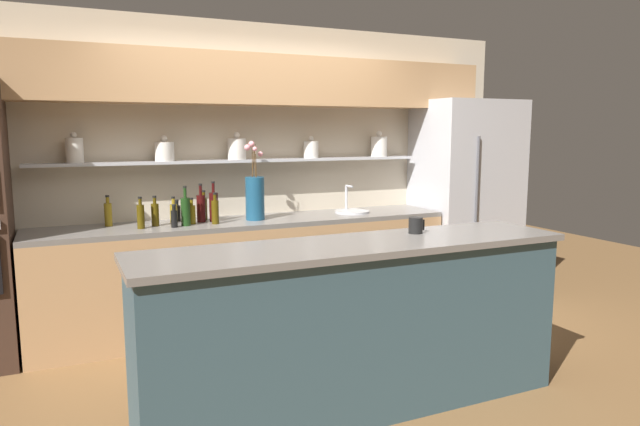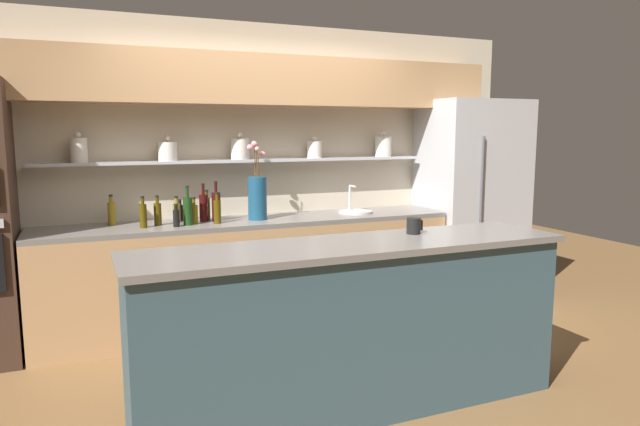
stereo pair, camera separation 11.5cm
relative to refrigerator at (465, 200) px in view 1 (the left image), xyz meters
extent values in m
plane|color=brown|center=(-2.13, -1.20, -0.98)|extent=(12.00, 12.00, 0.00)
cube|color=beige|center=(-2.13, 0.40, 0.32)|extent=(5.20, 0.10, 2.60)
cube|color=#B7B7BC|center=(-2.24, 0.26, 0.43)|extent=(3.41, 0.18, 0.02)
cylinder|color=silver|center=(-3.57, 0.25, 0.54)|extent=(0.13, 0.13, 0.19)
sphere|color=silver|center=(-3.57, 0.25, 0.65)|extent=(0.04, 0.04, 0.04)
cylinder|color=silver|center=(-2.89, 0.25, 0.52)|extent=(0.15, 0.15, 0.15)
sphere|color=silver|center=(-2.89, 0.25, 0.62)|extent=(0.05, 0.05, 0.05)
cylinder|color=silver|center=(-2.28, 0.25, 0.53)|extent=(0.16, 0.16, 0.18)
sphere|color=silver|center=(-2.28, 0.25, 0.65)|extent=(0.05, 0.05, 0.05)
cylinder|color=silver|center=(-1.58, 0.25, 0.52)|extent=(0.14, 0.14, 0.15)
sphere|color=silver|center=(-1.58, 0.25, 0.62)|extent=(0.05, 0.05, 0.05)
cylinder|color=silver|center=(-0.86, 0.25, 0.54)|extent=(0.16, 0.16, 0.19)
sphere|color=silver|center=(-0.86, 0.25, 0.66)|extent=(0.05, 0.05, 0.05)
cube|color=tan|center=(-2.13, 0.18, 1.11)|extent=(4.42, 0.34, 0.42)
cube|color=tan|center=(-2.24, 0.04, -0.54)|extent=(3.51, 0.62, 0.88)
cube|color=slate|center=(-2.24, 0.04, -0.08)|extent=(3.51, 0.62, 0.04)
cube|color=#334C56|center=(-2.13, -1.67, -0.49)|extent=(2.58, 0.55, 0.98)
cube|color=slate|center=(-2.13, -1.67, 0.02)|extent=(2.64, 0.61, 0.04)
cube|color=#B7B7BC|center=(0.00, 0.00, 0.00)|extent=(0.94, 0.70, 1.96)
cylinder|color=#4C4C51|center=(-0.17, -0.37, 0.10)|extent=(0.02, 0.02, 1.08)
cylinder|color=navy|center=(-2.20, 0.02, 0.12)|extent=(0.16, 0.16, 0.36)
cylinder|color=#4C3319|center=(-2.22, 0.02, 0.42)|extent=(0.03, 0.07, 0.24)
sphere|color=pink|center=(-2.25, 0.04, 0.55)|extent=(0.05, 0.05, 0.05)
cylinder|color=#4C3319|center=(-2.19, 0.01, 0.40)|extent=(0.01, 0.02, 0.19)
sphere|color=pink|center=(-2.16, -0.02, 0.49)|extent=(0.04, 0.04, 0.04)
cylinder|color=#4C3319|center=(-2.21, -0.02, 0.42)|extent=(0.02, 0.01, 0.24)
sphere|color=pink|center=(-2.22, -0.06, 0.54)|extent=(0.04, 0.04, 0.04)
cylinder|color=#4C3319|center=(-2.20, 0.03, 0.44)|extent=(0.04, 0.01, 0.27)
sphere|color=pink|center=(-2.21, 0.07, 0.58)|extent=(0.05, 0.05, 0.05)
cylinder|color=#B7B7BC|center=(-1.26, 0.04, -0.05)|extent=(0.32, 0.32, 0.02)
cylinder|color=#B7B7BC|center=(-1.26, 0.16, 0.07)|extent=(0.02, 0.02, 0.22)
cylinder|color=#B7B7BC|center=(-1.26, 0.10, 0.18)|extent=(0.02, 0.12, 0.02)
cylinder|color=olive|center=(-3.36, 0.19, 0.03)|extent=(0.06, 0.06, 0.18)
cylinder|color=olive|center=(-3.36, 0.19, 0.15)|extent=(0.03, 0.03, 0.05)
cylinder|color=black|center=(-3.36, 0.19, 0.18)|extent=(0.03, 0.03, 0.01)
cylinder|color=#47380A|center=(-3.02, 0.03, 0.03)|extent=(0.06, 0.06, 0.18)
cylinder|color=#47380A|center=(-3.02, 0.03, 0.14)|extent=(0.03, 0.03, 0.05)
cylinder|color=black|center=(-3.02, 0.03, 0.17)|extent=(0.03, 0.03, 0.01)
cylinder|color=#380C0C|center=(-2.64, 0.09, 0.05)|extent=(0.07, 0.07, 0.22)
cylinder|color=#380C0C|center=(-2.64, 0.09, 0.20)|extent=(0.02, 0.02, 0.08)
cylinder|color=black|center=(-2.64, 0.09, 0.25)|extent=(0.03, 0.03, 0.01)
cylinder|color=olive|center=(-2.85, 0.16, 0.01)|extent=(0.06, 0.06, 0.15)
cylinder|color=olive|center=(-2.85, 0.16, 0.11)|extent=(0.03, 0.03, 0.05)
cylinder|color=black|center=(-2.85, 0.16, 0.15)|extent=(0.03, 0.03, 0.01)
cylinder|color=black|center=(-2.90, -0.09, 0.01)|extent=(0.05, 0.05, 0.13)
cylinder|color=black|center=(-2.90, -0.09, 0.09)|extent=(0.03, 0.03, 0.04)
cylinder|color=black|center=(-2.90, -0.09, 0.11)|extent=(0.03, 0.03, 0.01)
cylinder|color=#380C0C|center=(-2.54, 0.07, 0.06)|extent=(0.07, 0.07, 0.24)
cylinder|color=#380C0C|center=(-2.54, 0.07, 0.22)|extent=(0.02, 0.02, 0.08)
cylinder|color=black|center=(-2.54, 0.07, 0.27)|extent=(0.03, 0.03, 0.01)
cylinder|color=#47380A|center=(-2.56, -0.06, 0.03)|extent=(0.06, 0.06, 0.19)
cylinder|color=#47380A|center=(-2.56, -0.06, 0.15)|extent=(0.03, 0.03, 0.05)
cylinder|color=black|center=(-2.56, -0.06, 0.19)|extent=(0.03, 0.03, 0.01)
cylinder|color=#193814|center=(-2.80, -0.05, 0.05)|extent=(0.07, 0.07, 0.22)
cylinder|color=#193814|center=(-2.80, -0.05, 0.20)|extent=(0.02, 0.02, 0.08)
cylinder|color=black|center=(-2.80, -0.05, 0.25)|extent=(0.03, 0.03, 0.01)
cylinder|color=black|center=(-2.81, 0.22, 0.01)|extent=(0.06, 0.06, 0.13)
cylinder|color=black|center=(-2.81, 0.22, 0.09)|extent=(0.03, 0.03, 0.04)
cylinder|color=black|center=(-2.81, 0.22, 0.11)|extent=(0.03, 0.03, 0.01)
cylinder|color=brown|center=(-2.73, 0.03, 0.01)|extent=(0.06, 0.06, 0.15)
cylinder|color=brown|center=(-2.73, 0.03, 0.11)|extent=(0.03, 0.03, 0.05)
cylinder|color=black|center=(-2.73, 0.03, 0.15)|extent=(0.03, 0.03, 0.01)
cylinder|color=#47380A|center=(-2.60, 0.17, 0.03)|extent=(0.05, 0.05, 0.19)
cylinder|color=#47380A|center=(-2.60, 0.17, 0.15)|extent=(0.03, 0.03, 0.05)
cylinder|color=black|center=(-2.60, 0.17, 0.19)|extent=(0.03, 0.03, 0.01)
cylinder|color=#47380A|center=(-3.14, -0.04, 0.03)|extent=(0.06, 0.06, 0.18)
cylinder|color=#47380A|center=(-3.14, -0.04, 0.15)|extent=(0.03, 0.03, 0.05)
cylinder|color=black|center=(-3.14, -0.04, 0.18)|extent=(0.03, 0.03, 0.01)
cylinder|color=black|center=(-1.65, -1.55, 0.09)|extent=(0.09, 0.09, 0.10)
cube|color=black|center=(-1.60, -1.55, 0.09)|extent=(0.02, 0.01, 0.07)
camera|label=1|loc=(-3.69, -4.54, 0.69)|focal=32.00mm
camera|label=2|loc=(-3.59, -4.59, 0.69)|focal=32.00mm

